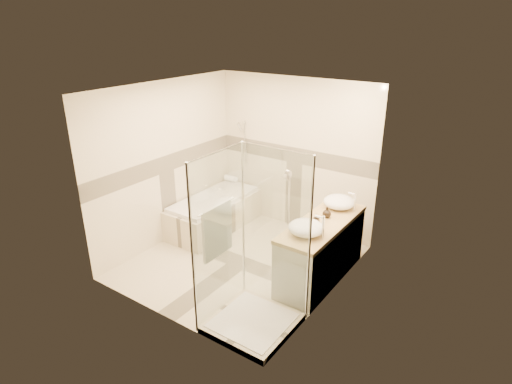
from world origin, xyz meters
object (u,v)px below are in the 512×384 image
Objects in this scene: bathtub at (214,211)px; amenity_bottle_b at (327,212)px; shower_enclosure at (248,283)px; vessel_sink_far at (306,228)px; amenity_bottle_a at (316,220)px; vanity at (321,250)px; vessel_sink_near at (339,202)px.

amenity_bottle_b reaches higher than bathtub.
vessel_sink_far is at bearing 72.07° from shower_enclosure.
amenity_bottle_b is (0.00, 0.58, -0.01)m from vessel_sink_far.
bathtub is at bearing 138.90° from shower_enclosure.
bathtub is 2.23m from amenity_bottle_b.
amenity_bottle_a is at bearing 90.00° from vessel_sink_far.
amenity_bottle_b reaches higher than vanity.
bathtub is at bearing -174.99° from vessel_sink_near.
amenity_bottle_b is at bearing 90.00° from amenity_bottle_a.
bathtub is at bearing 159.95° from vessel_sink_far.
amenity_bottle_a is (0.27, 1.10, 0.43)m from shower_enclosure.
bathtub is at bearing 170.75° from vanity.
vanity is 10.87× the size of amenity_bottle_b.
amenity_bottle_b is at bearing -90.00° from vessel_sink_near.
amenity_bottle_b is at bearing 90.00° from vessel_sink_far.
vessel_sink_near is 0.99× the size of vessel_sink_far.
shower_enclosure is at bearing -100.85° from amenity_bottle_b.
amenity_bottle_a is (2.13, -0.52, 0.63)m from bathtub.
vessel_sink_far reaches higher than vessel_sink_near.
vessel_sink_far is at bearing -90.00° from vessel_sink_near.
amenity_bottle_a is at bearing 76.10° from shower_enclosure.
vessel_sink_near is at bearing 90.00° from amenity_bottle_b.
vessel_sink_near is at bearing 90.00° from vessel_sink_far.
vanity is 3.69× the size of vessel_sink_near.
amenity_bottle_b is at bearing 97.49° from vanity.
vanity is at bearing -9.25° from bathtub.
vessel_sink_far is 2.64× the size of amenity_bottle_a.
vanity is at bearing -87.87° from vessel_sink_near.
shower_enclosure is 12.18× the size of amenity_bottle_a.
vessel_sink_near is at bearing 81.42° from shower_enclosure.
shower_enclosure reaches higher than vessel_sink_near.
shower_enclosure is at bearing -98.58° from vessel_sink_near.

